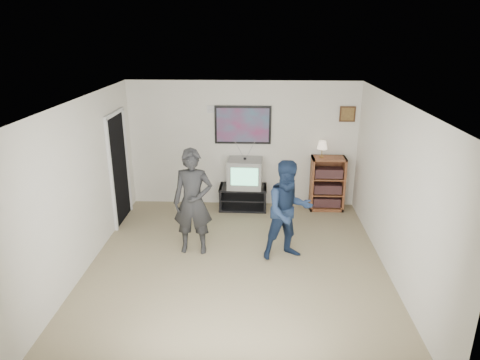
# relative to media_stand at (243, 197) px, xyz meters

# --- Properties ---
(room_shell) EXTENTS (4.51, 5.00, 2.51)m
(room_shell) POSITION_rel_media_stand_xyz_m (-0.02, -1.88, 1.02)
(room_shell) COLOR #746849
(room_shell) RESTS_ON ground
(media_stand) EXTENTS (0.94, 0.53, 0.47)m
(media_stand) POSITION_rel_media_stand_xyz_m (0.00, 0.00, 0.00)
(media_stand) COLOR black
(media_stand) RESTS_ON room_shell
(crt_television) EXTENTS (0.68, 0.59, 0.56)m
(crt_television) POSITION_rel_media_stand_xyz_m (0.04, 0.00, 0.51)
(crt_television) COLOR gray
(crt_television) RESTS_ON media_stand
(bookshelf) EXTENTS (0.65, 0.37, 1.07)m
(bookshelf) POSITION_rel_media_stand_xyz_m (1.66, 0.05, 0.30)
(bookshelf) COLOR brown
(bookshelf) RESTS_ON room_shell
(table_lamp) EXTENTS (0.20, 0.20, 0.32)m
(table_lamp) POSITION_rel_media_stand_xyz_m (1.52, 0.07, 1.00)
(table_lamp) COLOR beige
(table_lamp) RESTS_ON bookshelf
(person_tall) EXTENTS (0.63, 0.41, 1.71)m
(person_tall) POSITION_rel_media_stand_xyz_m (-0.72, -1.77, 0.62)
(person_tall) COLOR #232325
(person_tall) RESTS_ON room_shell
(person_short) EXTENTS (0.92, 0.81, 1.59)m
(person_short) POSITION_rel_media_stand_xyz_m (0.76, -1.91, 0.56)
(person_short) COLOR #1A2A48
(person_short) RESTS_ON room_shell
(controller_left) EXTENTS (0.04, 0.13, 0.04)m
(controller_left) POSITION_rel_media_stand_xyz_m (-0.70, -1.57, 1.00)
(controller_left) COLOR white
(controller_left) RESTS_ON person_tall
(controller_right) EXTENTS (0.08, 0.12, 0.03)m
(controller_right) POSITION_rel_media_stand_xyz_m (0.73, -1.64, 0.88)
(controller_right) COLOR white
(controller_right) RESTS_ON person_short
(poster) EXTENTS (1.10, 0.03, 0.75)m
(poster) POSITION_rel_media_stand_xyz_m (-0.02, 0.25, 1.42)
(poster) COLOR black
(poster) RESTS_ON room_shell
(air_vent) EXTENTS (0.28, 0.02, 0.14)m
(air_vent) POSITION_rel_media_stand_xyz_m (-0.57, 0.25, 1.72)
(air_vent) COLOR white
(air_vent) RESTS_ON room_shell
(small_picture) EXTENTS (0.30, 0.03, 0.30)m
(small_picture) POSITION_rel_media_stand_xyz_m (1.98, 0.25, 1.65)
(small_picture) COLOR #351E11
(small_picture) RESTS_ON room_shell
(doorway) EXTENTS (0.03, 0.85, 2.00)m
(doorway) POSITION_rel_media_stand_xyz_m (-2.25, -0.63, 0.77)
(doorway) COLOR black
(doorway) RESTS_ON room_shell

